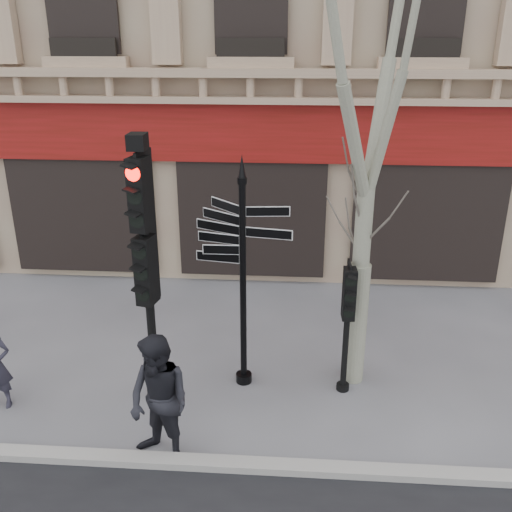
% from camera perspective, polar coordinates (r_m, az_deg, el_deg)
% --- Properties ---
extents(ground, '(80.00, 80.00, 0.00)m').
position_cam_1_polar(ground, '(9.56, -2.79, -14.73)').
color(ground, '#58575C').
rests_on(ground, ground).
extents(kerb, '(80.00, 0.25, 0.12)m').
position_cam_1_polar(kerb, '(8.44, -3.98, -20.01)').
color(kerb, gray).
rests_on(kerb, ground).
extents(fingerpost, '(2.12, 2.12, 3.96)m').
position_cam_1_polar(fingerpost, '(8.91, -1.35, 1.92)').
color(fingerpost, black).
rests_on(fingerpost, ground).
extents(traffic_signal_main, '(0.54, 0.43, 4.34)m').
position_cam_1_polar(traffic_signal_main, '(8.63, -11.04, 1.42)').
color(traffic_signal_main, black).
rests_on(traffic_signal_main, ground).
extents(traffic_signal_secondary, '(0.39, 0.28, 2.24)m').
position_cam_1_polar(traffic_signal_secondary, '(9.23, 9.18, -5.05)').
color(traffic_signal_secondary, black).
rests_on(traffic_signal_secondary, ground).
extents(plane_tree, '(3.14, 3.14, 8.34)m').
position_cam_1_polar(plane_tree, '(8.63, 12.19, 22.44)').
color(plane_tree, gray).
rests_on(plane_tree, ground).
extents(pedestrian_b, '(1.19, 1.12, 1.95)m').
position_cam_1_polar(pedestrian_b, '(8.08, -9.63, -14.20)').
color(pedestrian_b, black).
rests_on(pedestrian_b, ground).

